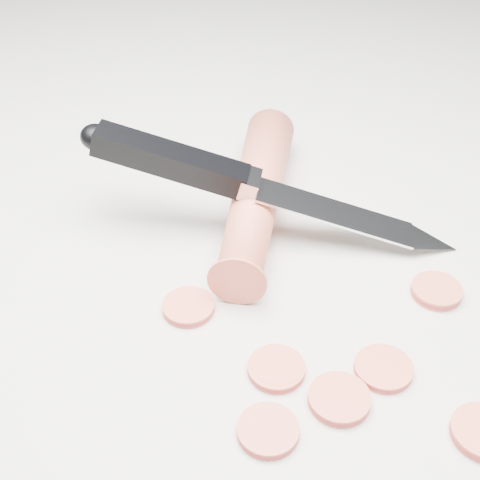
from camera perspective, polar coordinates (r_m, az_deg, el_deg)
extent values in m
plane|color=beige|center=(0.47, 5.25, -5.44)|extent=(2.40, 2.40, 0.00)
cylinder|color=#DD563E|center=(0.53, 1.41, 3.89)|extent=(0.09, 0.20, 0.04)
cylinder|color=#E0583E|center=(0.40, 2.41, -15.94)|extent=(0.04, 0.04, 0.01)
cylinder|color=#E0583E|center=(0.43, 3.12, -10.91)|extent=(0.04, 0.04, 0.01)
cylinder|color=#E0583E|center=(0.44, 12.15, -10.67)|extent=(0.04, 0.04, 0.01)
cylinder|color=#E0583E|center=(0.42, 8.46, -13.27)|extent=(0.04, 0.04, 0.01)
cylinder|color=#E0583E|center=(0.49, 16.43, -4.19)|extent=(0.04, 0.04, 0.01)
cylinder|color=#E0583E|center=(0.46, -4.42, -5.71)|extent=(0.04, 0.04, 0.01)
cylinder|color=#E0583E|center=(0.43, 3.23, -10.80)|extent=(0.03, 0.03, 0.01)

